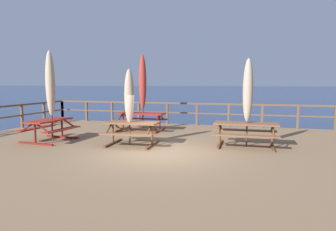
{
  "coord_description": "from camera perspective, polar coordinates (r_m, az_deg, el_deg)",
  "views": [
    {
      "loc": [
        2.62,
        -8.28,
        2.87
      ],
      "look_at": [
        0.0,
        0.94,
        1.84
      ],
      "focal_mm": 32.05,
      "sensor_mm": 36.0,
      "label": 1
    }
  ],
  "objects": [
    {
      "name": "railing_waterside_far",
      "position": [
        14.67,
        5.53,
        1.05
      ],
      "size": [
        15.29,
        0.1,
        1.09
      ],
      "color": "brown",
      "rests_on": "wooden_deck"
    },
    {
      "name": "patio_umbrella_short_back",
      "position": [
        9.88,
        14.95,
        4.56
      ],
      "size": [
        0.32,
        0.32,
        2.82
      ],
      "color": "#4C3828",
      "rests_on": "wooden_deck"
    },
    {
      "name": "ground_plane",
      "position": [
        9.15,
        -1.64,
        -12.18
      ],
      "size": [
        600.0,
        600.0,
        0.0
      ],
      "primitive_type": "plane",
      "color": "navy"
    },
    {
      "name": "wooden_deck",
      "position": [
        9.02,
        -1.65,
        -9.63
      ],
      "size": [
        15.49,
        12.5,
        0.84
      ],
      "primitive_type": "cube",
      "color": "#846647",
      "rests_on": "ground"
    },
    {
      "name": "patio_umbrella_short_front",
      "position": [
        11.25,
        -21.47,
        5.6
      ],
      "size": [
        0.32,
        0.32,
        3.16
      ],
      "color": "#4C3828",
      "rests_on": "wooden_deck"
    },
    {
      "name": "patio_umbrella_tall_back_left",
      "position": [
        9.85,
        -7.38,
        3.5
      ],
      "size": [
        0.32,
        0.32,
        2.5
      ],
      "color": "#4C3828",
      "rests_on": "wooden_deck"
    },
    {
      "name": "patio_umbrella_tall_back_right",
      "position": [
        12.96,
        -4.85,
        6.27
      ],
      "size": [
        0.32,
        0.32,
        3.25
      ],
      "color": "#4C3828",
      "rests_on": "wooden_deck"
    },
    {
      "name": "picnic_table_front_left",
      "position": [
        11.34,
        -21.67,
        -1.79
      ],
      "size": [
        1.5,
        1.78,
        0.78
      ],
      "color": "maroon",
      "rests_on": "wooden_deck"
    },
    {
      "name": "picnic_table_mid_centre",
      "position": [
        9.97,
        -6.85,
        -2.43
      ],
      "size": [
        1.79,
        1.48,
        0.78
      ],
      "color": "brown",
      "rests_on": "wooden_deck"
    },
    {
      "name": "picnic_table_back_left",
      "position": [
        9.98,
        14.56,
        -2.53
      ],
      "size": [
        2.03,
        1.43,
        0.78
      ],
      "color": "brown",
      "rests_on": "wooden_deck"
    },
    {
      "name": "picnic_table_front_right",
      "position": [
        13.0,
        -5.15,
        -0.37
      ],
      "size": [
        2.06,
        1.41,
        0.78
      ],
      "color": "maroon",
      "rests_on": "wooden_deck"
    }
  ]
}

